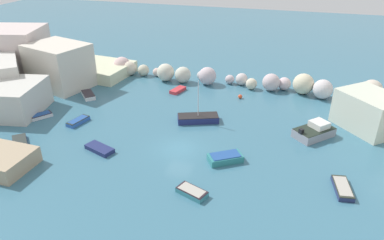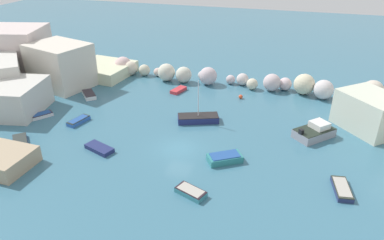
{
  "view_description": "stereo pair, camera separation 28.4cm",
  "coord_description": "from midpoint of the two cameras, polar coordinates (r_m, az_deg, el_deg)",
  "views": [
    {
      "loc": [
        9.98,
        -29.07,
        19.0
      ],
      "look_at": [
        0.0,
        4.56,
        1.0
      ],
      "focal_mm": 33.6,
      "sensor_mm": 36.0,
      "label": 1
    },
    {
      "loc": [
        10.25,
        -28.98,
        19.0
      ],
      "look_at": [
        0.0,
        4.56,
        1.0
      ],
      "focal_mm": 33.6,
      "sensor_mm": 36.0,
      "label": 2
    }
  ],
  "objects": [
    {
      "name": "moored_boat_10",
      "position": [
        49.55,
        -16.3,
        3.84
      ],
      "size": [
        2.95,
        3.02,
        0.57
      ],
      "rotation": [
        0.0,
        0.0,
        2.33
      ],
      "color": "white",
      "rests_on": "cove_water"
    },
    {
      "name": "moored_boat_6",
      "position": [
        34.18,
        5.06,
        -6.01
      ],
      "size": [
        3.54,
        3.07,
        0.73
      ],
      "rotation": [
        0.0,
        0.0,
        3.71
      ],
      "color": "teal",
      "rests_on": "cove_water"
    },
    {
      "name": "moored_boat_0",
      "position": [
        40.1,
        18.69,
        -1.68
      ],
      "size": [
        4.58,
        4.65,
        1.61
      ],
      "rotation": [
        0.0,
        0.0,
        0.81
      ],
      "color": "gray",
      "rests_on": "cove_water"
    },
    {
      "name": "moored_boat_5",
      "position": [
        40.8,
        -25.83,
        -3.2
      ],
      "size": [
        3.01,
        3.09,
        0.47
      ],
      "rotation": [
        0.0,
        0.0,
        5.47
      ],
      "color": "navy",
      "rests_on": "cove_water"
    },
    {
      "name": "moored_boat_3",
      "position": [
        41.13,
        0.77,
        0.29
      ],
      "size": [
        4.95,
        3.3,
        5.03
      ],
      "rotation": [
        0.0,
        0.0,
        3.51
      ],
      "color": "navy",
      "rests_on": "cove_water"
    },
    {
      "name": "moored_boat_8",
      "position": [
        30.1,
        -0.29,
        -11.33
      ],
      "size": [
        2.84,
        2.08,
        0.5
      ],
      "rotation": [
        0.0,
        0.0,
        2.77
      ],
      "color": "teal",
      "rests_on": "cove_water"
    },
    {
      "name": "cove_water",
      "position": [
        36.14,
        -2.29,
        -4.58
      ],
      "size": [
        160.0,
        160.0,
        0.0
      ],
      "primitive_type": "plane",
      "color": "teal",
      "rests_on": "ground"
    },
    {
      "name": "moored_boat_4",
      "position": [
        49.33,
        -2.43,
        4.76
      ],
      "size": [
        1.77,
        2.75,
        0.44
      ],
      "rotation": [
        0.0,
        0.0,
        4.42
      ],
      "color": "#CA343C",
      "rests_on": "cove_water"
    },
    {
      "name": "moored_boat_11",
      "position": [
        42.89,
        -17.81,
        -0.16
      ],
      "size": [
        1.66,
        2.92,
        0.48
      ],
      "rotation": [
        0.0,
        0.0,
        4.48
      ],
      "color": "#2F5EB4",
      "rests_on": "cove_water"
    },
    {
      "name": "moored_boat_7",
      "position": [
        36.9,
        -14.68,
        -4.43
      ],
      "size": [
        3.3,
        2.28,
        0.44
      ],
      "rotation": [
        0.0,
        0.0,
        5.93
      ],
      "color": "navy",
      "rests_on": "cove_water"
    },
    {
      "name": "cliff_headland_left",
      "position": [
        55.88,
        -25.83,
        7.32
      ],
      "size": [
        25.59,
        23.27,
        7.14
      ],
      "color": "beige",
      "rests_on": "ground"
    },
    {
      "name": "rock_breakwater",
      "position": [
        51.0,
        6.88,
        6.52
      ],
      "size": [
        38.0,
        4.19,
        2.78
      ],
      "color": "beige",
      "rests_on": "ground"
    },
    {
      "name": "moored_boat_9",
      "position": [
        54.65,
        -15.59,
        6.08
      ],
      "size": [
        2.96,
        3.01,
        0.47
      ],
      "rotation": [
        0.0,
        0.0,
        0.81
      ],
      "color": "yellow",
      "rests_on": "cove_water"
    },
    {
      "name": "moored_boat_2",
      "position": [
        45.74,
        -22.99,
        0.66
      ],
      "size": [
        2.31,
        2.62,
        0.47
      ],
      "rotation": [
        0.0,
        0.0,
        4.11
      ],
      "color": "silver",
      "rests_on": "cove_water"
    },
    {
      "name": "channel_buoy",
      "position": [
        47.53,
        7.48,
        3.72
      ],
      "size": [
        0.55,
        0.55,
        0.55
      ],
      "primitive_type": "sphere",
      "color": "#E04C28",
      "rests_on": "cove_water"
    },
    {
      "name": "moored_boat_1",
      "position": [
        32.99,
        22.55,
        -9.92
      ],
      "size": [
        1.72,
        3.31,
        0.46
      ],
      "rotation": [
        0.0,
        0.0,
        4.87
      ],
      "color": "navy",
      "rests_on": "cove_water"
    }
  ]
}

